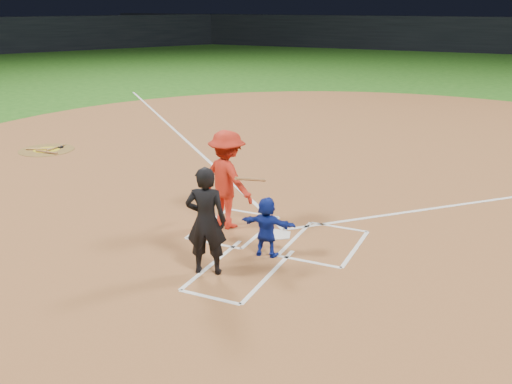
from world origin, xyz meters
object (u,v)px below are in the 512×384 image
at_px(batter_at_plate, 227,180).
at_px(catcher, 267,227).
at_px(on_deck_circle, 47,150).
at_px(umpire, 206,221).
at_px(home_plate, 278,235).

bearing_deg(batter_at_plate, catcher, -36.90).
relative_size(on_deck_circle, umpire, 0.90).
height_order(home_plate, batter_at_plate, batter_at_plate).
bearing_deg(catcher, on_deck_circle, -28.94).
height_order(on_deck_circle, batter_at_plate, batter_at_plate).
height_order(catcher, umpire, umpire).
xyz_separation_m(on_deck_circle, batter_at_plate, (8.16, -3.30, 1.01)).
relative_size(on_deck_circle, catcher, 1.51).
height_order(home_plate, catcher, catcher).
distance_m(on_deck_circle, umpire, 10.36).
bearing_deg(on_deck_circle, batter_at_plate, -22.00).
height_order(home_plate, on_deck_circle, home_plate).
relative_size(on_deck_circle, batter_at_plate, 0.84).
bearing_deg(batter_at_plate, home_plate, -0.80).
distance_m(home_plate, on_deck_circle, 9.87).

